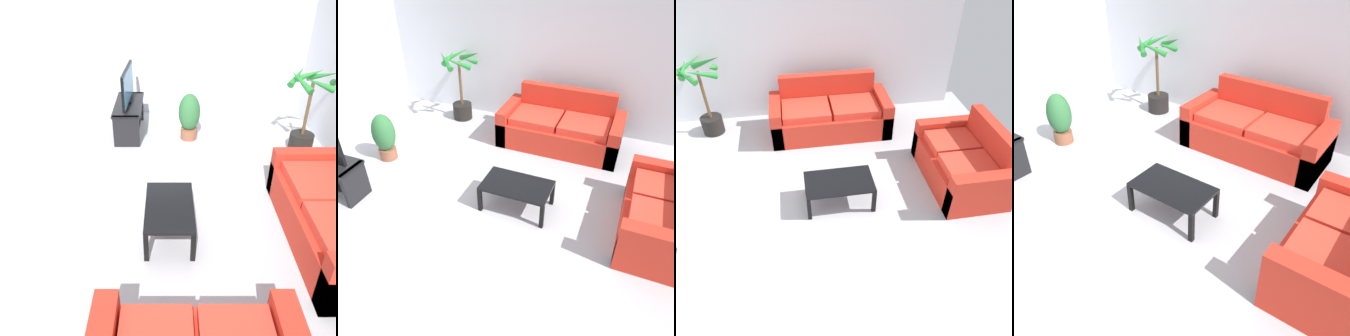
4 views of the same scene
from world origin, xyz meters
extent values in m
plane|color=#B2B2B7|center=(0.00, 0.00, 0.00)|extent=(6.60, 6.60, 0.00)
cube|color=silver|center=(0.00, 3.00, 1.35)|extent=(6.00, 0.06, 2.70)
cube|color=red|center=(0.60, 2.25, 0.21)|extent=(1.98, 0.90, 0.42)
cube|color=red|center=(0.60, 2.62, 0.66)|extent=(1.62, 0.16, 0.48)
cube|color=red|center=(-0.30, 2.25, 0.31)|extent=(0.18, 0.90, 0.62)
cube|color=red|center=(1.50, 2.25, 0.31)|extent=(0.18, 0.90, 0.62)
cube|color=red|center=(0.19, 2.20, 0.48)|extent=(0.77, 0.66, 0.12)
cube|color=red|center=(1.01, 2.20, 0.48)|extent=(0.77, 0.66, 0.12)
cube|color=red|center=(2.25, 0.68, 0.21)|extent=(0.90, 1.48, 0.42)
cube|color=red|center=(2.62, 0.68, 0.66)|extent=(0.16, 1.12, 0.48)
cube|color=red|center=(2.25, 0.03, 0.31)|extent=(0.90, 0.18, 0.62)
cube|color=red|center=(2.25, 1.33, 0.31)|extent=(0.90, 0.18, 0.62)
cube|color=red|center=(2.20, 0.40, 0.48)|extent=(0.66, 0.52, 0.12)
cube|color=red|center=(2.20, 0.96, 0.48)|extent=(0.66, 0.52, 0.12)
cube|color=black|center=(0.48, 0.50, 0.36)|extent=(0.89, 0.53, 0.03)
cube|color=black|center=(0.06, 0.27, 0.17)|extent=(0.05, 0.05, 0.35)
cube|color=black|center=(0.91, 0.27, 0.17)|extent=(0.05, 0.05, 0.35)
cube|color=black|center=(0.06, 0.74, 0.17)|extent=(0.05, 0.05, 0.35)
cube|color=black|center=(0.91, 0.74, 0.17)|extent=(0.05, 0.05, 0.35)
cylinder|color=black|center=(-1.41, 2.55, 0.15)|extent=(0.36, 0.36, 0.30)
cylinder|color=brown|center=(-1.41, 2.55, 0.70)|extent=(0.05, 0.05, 0.81)
cone|color=#268533|center=(-1.19, 2.55, 1.16)|extent=(0.10, 0.46, 0.26)
cone|color=#268533|center=(-1.31, 2.80, 1.16)|extent=(0.54, 0.29, 0.29)
cone|color=#268533|center=(-1.57, 2.74, 1.16)|extent=(0.44, 0.40, 0.27)
cone|color=#268533|center=(-1.61, 2.56, 1.16)|extent=(0.12, 0.41, 0.24)
cone|color=#268533|center=(-1.57, 2.36, 1.16)|extent=(0.44, 0.39, 0.27)
cone|color=#268533|center=(-1.31, 2.33, 1.16)|extent=(0.48, 0.29, 0.27)
camera|label=1|loc=(3.62, 0.48, 2.79)|focal=39.06mm
camera|label=2|loc=(1.65, -2.72, 3.08)|focal=36.31mm
camera|label=3|loc=(0.02, -2.72, 3.32)|focal=36.22mm
camera|label=4|loc=(2.48, -2.04, 2.76)|focal=39.30mm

